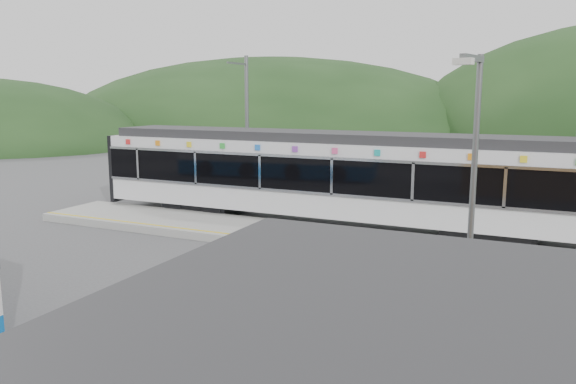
% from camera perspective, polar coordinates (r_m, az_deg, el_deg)
% --- Properties ---
extents(ground, '(120.00, 120.00, 0.00)m').
position_cam_1_polar(ground, '(16.78, 2.80, -8.24)').
color(ground, '#4C4C4F').
rests_on(ground, ground).
extents(hills, '(146.00, 149.00, 26.00)m').
position_cam_1_polar(hills, '(20.76, 24.74, -5.60)').
color(hills, '#1E3D19').
rests_on(hills, ground).
extents(platform, '(26.00, 3.20, 0.30)m').
position_cam_1_polar(platform, '(19.72, 6.42, -5.07)').
color(platform, '#9E9E99').
rests_on(platform, ground).
extents(yellow_line, '(26.00, 0.10, 0.01)m').
position_cam_1_polar(yellow_line, '(18.49, 5.15, -5.57)').
color(yellow_line, yellow).
rests_on(yellow_line, platform).
extents(train, '(20.44, 3.01, 3.74)m').
position_cam_1_polar(train, '(22.38, 4.64, 1.75)').
color(train, black).
rests_on(train, ground).
extents(catenary_mast_west, '(0.18, 1.80, 7.00)m').
position_cam_1_polar(catenary_mast_west, '(26.76, -4.22, 6.49)').
color(catenary_mast_west, slate).
rests_on(catenary_mast_west, ground).
extents(lamp_post, '(0.38, 1.08, 5.98)m').
position_cam_1_polar(lamp_post, '(11.69, 18.27, 1.30)').
color(lamp_post, slate).
rests_on(lamp_post, ground).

